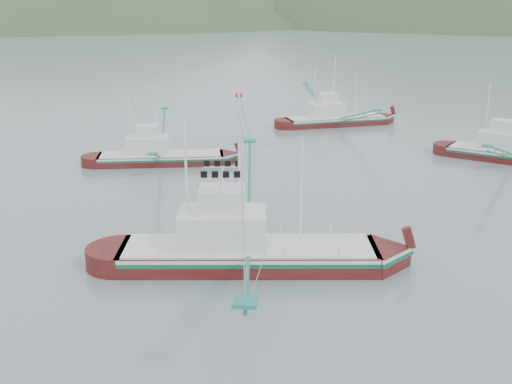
{
  "coord_description": "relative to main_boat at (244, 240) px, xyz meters",
  "views": [
    {
      "loc": [
        4.19,
        -39.71,
        17.23
      ],
      "look_at": [
        0.0,
        6.0,
        3.2
      ],
      "focal_mm": 45.0,
      "sensor_mm": 36.0,
      "label": 1
    }
  ],
  "objects": [
    {
      "name": "bg_boat_far",
      "position": [
        7.29,
        49.76,
        0.22
      ],
      "size": [
        14.51,
        24.56,
        10.34
      ],
      "rotation": [
        0.0,
        0.0,
        0.37
      ],
      "color": "#490E0C",
      "rests_on": "ground"
    },
    {
      "name": "headland_left",
      "position": [
        -179.82,
        360.46,
        -1.83
      ],
      "size": [
        448.0,
        308.0,
        210.0
      ],
      "primitive_type": "ellipsoid",
      "color": "#364F28",
      "rests_on": "ground"
    },
    {
      "name": "ridge_distant",
      "position": [
        30.18,
        560.46,
        -1.83
      ],
      "size": [
        960.0,
        400.0,
        240.0
      ],
      "primitive_type": "ellipsoid",
      "color": "slate",
      "rests_on": "ground"
    },
    {
      "name": "bg_boat_left",
      "position": [
        -12.02,
        26.26,
        -0.18
      ],
      "size": [
        13.72,
        23.86,
        9.75
      ],
      "rotation": [
        0.0,
        0.0,
        0.18
      ],
      "color": "#490E0C",
      "rests_on": "ground"
    },
    {
      "name": "main_boat",
      "position": [
        0.0,
        0.0,
        0.0
      ],
      "size": [
        17.4,
        30.81,
        12.5
      ],
      "rotation": [
        0.0,
        0.0,
        0.09
      ],
      "color": "#490E0C",
      "rests_on": "ground"
    },
    {
      "name": "ground",
      "position": [
        0.18,
        0.46,
        -1.83
      ],
      "size": [
        1200.0,
        1200.0,
        0.0
      ],
      "primitive_type": "plane",
      "color": "slate",
      "rests_on": "ground"
    }
  ]
}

